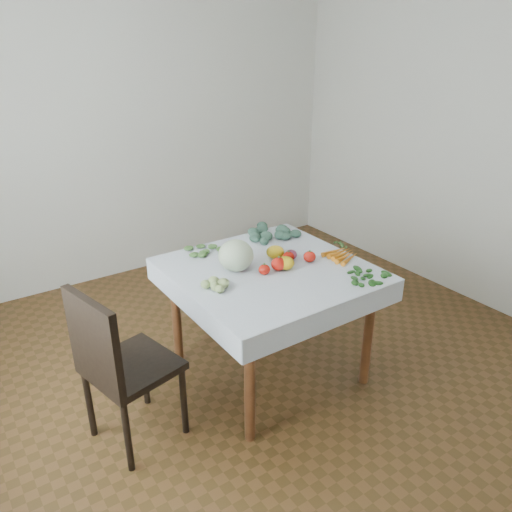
# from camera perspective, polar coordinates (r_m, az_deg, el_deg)

# --- Properties ---
(ground) EXTENTS (4.00, 4.00, 0.00)m
(ground) POSITION_cam_1_polar(r_m,az_deg,el_deg) (3.42, 1.43, -12.90)
(ground) COLOR brown
(back_wall) EXTENTS (4.00, 0.04, 2.70)m
(back_wall) POSITION_cam_1_polar(r_m,az_deg,el_deg) (4.56, -13.65, 14.49)
(back_wall) COLOR silver
(back_wall) RESTS_ON ground
(table) EXTENTS (1.00, 1.00, 0.75)m
(table) POSITION_cam_1_polar(r_m,az_deg,el_deg) (3.07, 1.55, -3.12)
(table) COLOR brown
(table) RESTS_ON ground
(tablecloth) EXTENTS (1.12, 1.12, 0.01)m
(tablecloth) POSITION_cam_1_polar(r_m,az_deg,el_deg) (3.03, 1.57, -1.45)
(tablecloth) COLOR white
(tablecloth) RESTS_ON table
(chair) EXTENTS (0.51, 0.51, 0.94)m
(chair) POSITION_cam_1_polar(r_m,az_deg,el_deg) (2.69, -15.68, -11.45)
(chair) COLOR black
(chair) RESTS_ON ground
(cabbage) EXTENTS (0.24, 0.24, 0.19)m
(cabbage) POSITION_cam_1_polar(r_m,az_deg,el_deg) (2.97, -2.31, 0.07)
(cabbage) COLOR beige
(cabbage) RESTS_ON tablecloth
(tomato_a) EXTENTS (0.09, 0.09, 0.06)m
(tomato_a) POSITION_cam_1_polar(r_m,az_deg,el_deg) (2.94, 0.95, -1.56)
(tomato_a) COLOR red
(tomato_a) RESTS_ON tablecloth
(tomato_b) EXTENTS (0.09, 0.09, 0.07)m
(tomato_b) POSITION_cam_1_polar(r_m,az_deg,el_deg) (3.12, 6.14, -0.07)
(tomato_b) COLOR red
(tomato_b) RESTS_ON tablecloth
(tomato_c) EXTENTS (0.08, 0.08, 0.06)m
(tomato_c) POSITION_cam_1_polar(r_m,az_deg,el_deg) (3.11, 3.73, -0.09)
(tomato_c) COLOR red
(tomato_c) RESTS_ON tablecloth
(tomato_d) EXTENTS (0.12, 0.12, 0.08)m
(tomato_d) POSITION_cam_1_polar(r_m,az_deg,el_deg) (2.99, 2.59, -0.91)
(tomato_d) COLOR red
(tomato_d) RESTS_ON tablecloth
(heirloom_back) EXTENTS (0.14, 0.14, 0.08)m
(heirloom_back) POSITION_cam_1_polar(r_m,az_deg,el_deg) (3.16, 2.22, 0.47)
(heirloom_back) COLOR orange
(heirloom_back) RESTS_ON tablecloth
(heirloom_front) EXTENTS (0.13, 0.13, 0.08)m
(heirloom_front) POSITION_cam_1_polar(r_m,az_deg,el_deg) (3.01, 3.37, -0.80)
(heirloom_front) COLOR orange
(heirloom_front) RESTS_ON tablecloth
(onion_a) EXTENTS (0.10, 0.10, 0.07)m
(onion_a) POSITION_cam_1_polar(r_m,az_deg,el_deg) (3.02, -1.62, -0.77)
(onion_a) COLOR #561833
(onion_a) RESTS_ON tablecloth
(onion_b) EXTENTS (0.09, 0.09, 0.06)m
(onion_b) POSITION_cam_1_polar(r_m,az_deg,el_deg) (3.14, 4.02, 0.14)
(onion_b) COLOR #561833
(onion_b) RESTS_ON tablecloth
(tomatillo_cluster) EXTENTS (0.17, 0.12, 0.05)m
(tomatillo_cluster) POSITION_cam_1_polar(r_m,az_deg,el_deg) (2.79, -4.02, -3.23)
(tomatillo_cluster) COLOR #B3D67B
(tomatillo_cluster) RESTS_ON tablecloth
(carrot_bunch) EXTENTS (0.22, 0.21, 0.03)m
(carrot_bunch) POSITION_cam_1_polar(r_m,az_deg,el_deg) (3.22, 9.84, 0.15)
(carrot_bunch) COLOR orange
(carrot_bunch) RESTS_ON tablecloth
(kale_bunch) EXTENTS (0.36, 0.29, 0.05)m
(kale_bunch) POSITION_cam_1_polar(r_m,az_deg,el_deg) (3.51, 1.11, 2.72)
(kale_bunch) COLOR #3D634E
(kale_bunch) RESTS_ON tablecloth
(basil_bunch) EXTENTS (0.27, 0.21, 0.01)m
(basil_bunch) POSITION_cam_1_polar(r_m,az_deg,el_deg) (2.99, 12.46, -2.21)
(basil_bunch) COLOR #1C581B
(basil_bunch) RESTS_ON tablecloth
(dill_bunch) EXTENTS (0.26, 0.19, 0.03)m
(dill_bunch) POSITION_cam_1_polar(r_m,az_deg,el_deg) (3.27, -5.81, 0.75)
(dill_bunch) COLOR #4C7C38
(dill_bunch) RESTS_ON tablecloth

